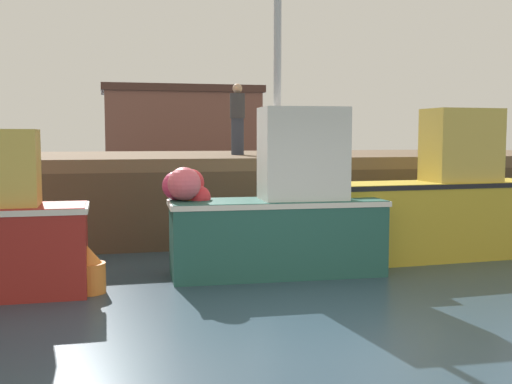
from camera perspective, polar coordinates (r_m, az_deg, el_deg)
The scene contains 7 objects.
ground at distance 6.94m, azimuth 8.58°, elevation -13.74°, with size 120.00×160.00×0.10m.
pier at distance 15.22m, azimuth 5.79°, elevation 2.27°, with size 13.91×6.23×1.76m.
fishing_boat_near_right at distance 9.87m, azimuth 1.97°, elevation -1.80°, with size 3.46×1.33×4.73m.
fishing_boat_mid at distance 11.66m, azimuth 16.42°, elevation -1.11°, with size 3.94×1.24×2.67m.
dockworker at distance 14.38m, azimuth -1.69°, elevation 6.61°, with size 0.34×0.34×1.61m.
warehouse at distance 45.87m, azimuth -6.78°, elevation 5.94°, with size 11.20×5.55×5.73m.
mooring_buoy_foreground at distance 9.12m, azimuth -15.02°, elevation -6.99°, with size 0.49×0.49×0.67m.
Camera 1 is at (-2.49, -6.08, 2.19)m, focal length 44.05 mm.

